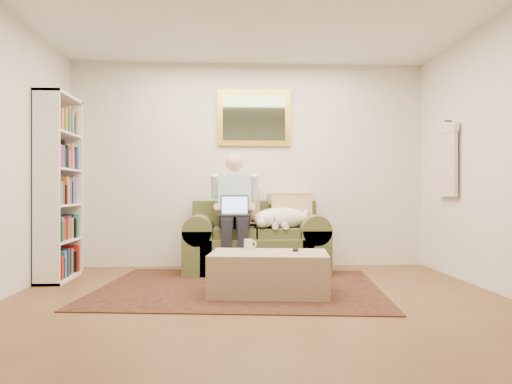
{
  "coord_description": "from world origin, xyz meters",
  "views": [
    {
      "loc": [
        -0.23,
        -3.9,
        0.95
      ],
      "look_at": [
        0.03,
        1.36,
        0.95
      ],
      "focal_mm": 35.0,
      "sensor_mm": 36.0,
      "label": 1
    }
  ],
  "objects": [
    {
      "name": "bookshelf",
      "position": [
        -2.1,
        1.6,
        1.0
      ],
      "size": [
        0.28,
        0.8,
        2.0
      ],
      "primitive_type": null,
      "color": "white",
      "rests_on": "room_shell"
    },
    {
      "name": "rug",
      "position": [
        -0.15,
        1.03,
        0.01
      ],
      "size": [
        2.94,
        2.46,
        0.01
      ],
      "primitive_type": "cube",
      "rotation": [
        0.0,
        0.0,
        -0.1
      ],
      "color": "black",
      "rests_on": "room_shell"
    },
    {
      "name": "sofa",
      "position": [
        0.06,
        2.04,
        0.29
      ],
      "size": [
        1.68,
        0.85,
        1.01
      ],
      "color": "#42502A",
      "rests_on": "room_shell"
    },
    {
      "name": "room_shell",
      "position": [
        0.0,
        0.35,
        1.3
      ],
      "size": [
        4.51,
        5.0,
        2.61
      ],
      "color": "brown",
      "rests_on": "ground"
    },
    {
      "name": "ottoman",
      "position": [
        0.12,
        0.71,
        0.2
      ],
      "size": [
        1.15,
        0.8,
        0.39
      ],
      "primitive_type": "cube",
      "rotation": [
        0.0,
        0.0,
        -0.11
      ],
      "color": "tan",
      "rests_on": "room_shell"
    },
    {
      "name": "coffee_mug",
      "position": [
        -0.07,
        0.95,
        0.44
      ],
      "size": [
        0.08,
        0.08,
        0.1
      ],
      "primitive_type": "cylinder",
      "color": "white",
      "rests_on": "ottoman"
    },
    {
      "name": "hanging_shirt",
      "position": [
        2.19,
        1.6,
        1.35
      ],
      "size": [
        0.06,
        0.52,
        0.9
      ],
      "primitive_type": null,
      "color": "beige",
      "rests_on": "room_shell"
    },
    {
      "name": "sleeping_dog",
      "position": [
        0.36,
        1.96,
        0.64
      ],
      "size": [
        0.69,
        0.43,
        0.26
      ],
      "primitive_type": null,
      "color": "white",
      "rests_on": "sofa"
    },
    {
      "name": "laptop",
      "position": [
        -0.19,
        1.82,
        0.74
      ],
      "size": [
        0.33,
        0.26,
        0.24
      ],
      "color": "black",
      "rests_on": "seated_man"
    },
    {
      "name": "tv_remote",
      "position": [
        0.38,
        0.81,
        0.4
      ],
      "size": [
        0.08,
        0.16,
        0.02
      ],
      "primitive_type": "cube",
      "rotation": [
        0.0,
        0.0,
        -0.19
      ],
      "color": "black",
      "rests_on": "ottoman"
    },
    {
      "name": "wall_mirror",
      "position": [
        0.06,
        2.47,
        1.9
      ],
      "size": [
        0.94,
        0.04,
        0.72
      ],
      "color": "gold",
      "rests_on": "room_shell"
    },
    {
      "name": "seated_man",
      "position": [
        -0.19,
        1.89,
        0.7
      ],
      "size": [
        0.55,
        0.79,
        1.41
      ],
      "primitive_type": null,
      "color": "#8CCBD8",
      "rests_on": "sofa"
    }
  ]
}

